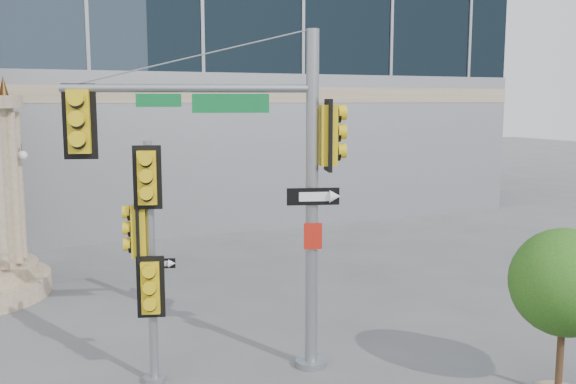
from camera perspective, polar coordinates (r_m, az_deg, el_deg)
name	(u,v)px	position (r m, az deg, el deg)	size (l,w,h in m)	color
main_signal_pole	(250,164)	(11.48, -3.40, 2.52)	(4.68, 1.85, 6.23)	slate
secondary_signal_pole	(147,245)	(11.28, -12.39, -4.60)	(0.74, 0.69, 4.31)	slate
street_tree	(565,286)	(11.77, 23.42, -7.71)	(1.85, 1.81, 2.89)	gray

